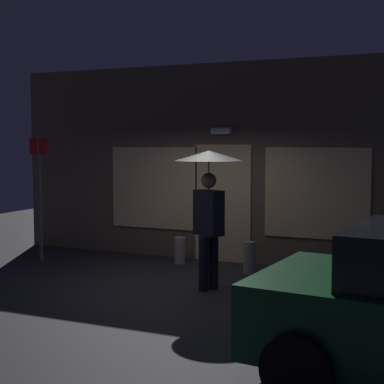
# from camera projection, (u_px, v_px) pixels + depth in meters

# --- Properties ---
(ground_plane) EXTENTS (18.00, 18.00, 0.00)m
(ground_plane) POSITION_uv_depth(u_px,v_px,m) (173.00, 287.00, 9.01)
(ground_plane) COLOR #26262B
(building_facade) EXTENTS (8.81, 0.48, 3.71)m
(building_facade) POSITION_uv_depth(u_px,v_px,m) (226.00, 164.00, 10.99)
(building_facade) COLOR brown
(building_facade) RESTS_ON ground
(person_with_umbrella) EXTENTS (1.03, 1.03, 2.12)m
(person_with_umbrella) POSITION_uv_depth(u_px,v_px,m) (209.00, 186.00, 8.74)
(person_with_umbrella) COLOR black
(person_with_umbrella) RESTS_ON ground
(street_sign_post) EXTENTS (0.40, 0.07, 2.42)m
(street_sign_post) POSITION_uv_depth(u_px,v_px,m) (40.00, 189.00, 10.91)
(street_sign_post) COLOR #595B60
(street_sign_post) RESTS_ON ground
(sidewalk_bollard) EXTENTS (0.21, 0.21, 0.49)m
(sidewalk_bollard) POSITION_uv_depth(u_px,v_px,m) (180.00, 250.00, 10.78)
(sidewalk_bollard) COLOR #9E998E
(sidewalk_bollard) RESTS_ON ground
(sidewalk_bollard_2) EXTENTS (0.21, 0.21, 0.55)m
(sidewalk_bollard_2) POSITION_uv_depth(u_px,v_px,m) (250.00, 258.00, 9.97)
(sidewalk_bollard_2) COLOR #9E998E
(sidewalk_bollard_2) RESTS_ON ground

